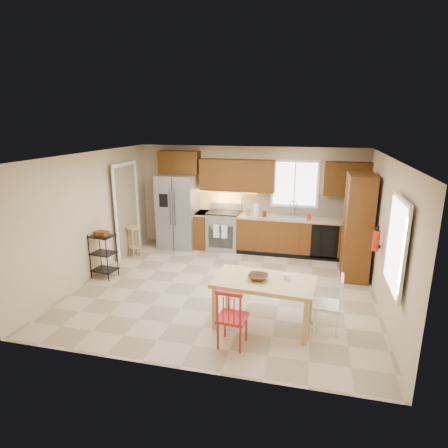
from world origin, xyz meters
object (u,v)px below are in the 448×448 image
dining_table (264,303)px  utility_cart (104,255)px  table_bowl (258,280)px  fire_extinguisher (376,241)px  table_jar (287,278)px  refrigerator (178,211)px  chair_white (327,304)px  soap_bottle (309,216)px  bar_stool (134,241)px  range_stove (224,231)px  chair_red (232,317)px  pantry (357,226)px

dining_table → utility_cart: 3.56m
table_bowl → dining_table: bearing=0.0°
fire_extinguisher → table_jar: (-1.41, -1.21, -0.32)m
refrigerator → chair_white: (3.54, -3.23, -0.46)m
soap_bottle → bar_stool: size_ratio=0.28×
soap_bottle → dining_table: soap_bottle is taller
chair_white → bar_stool: chair_white is taller
utility_cart → fire_extinguisher: bearing=10.0°
range_stove → bar_stool: 2.16m
chair_red → chair_white: 1.48m
refrigerator → utility_cart: bearing=-110.1°
refrigerator → utility_cart: size_ratio=1.98×
table_bowl → chair_red: bearing=-111.4°
chair_red → utility_cart: bearing=154.6°
chair_white → utility_cart: 4.47m
pantry → chair_red: (-1.89, -3.01, -0.60)m
soap_bottle → table_bowl: size_ratio=0.62×
table_bowl → table_jar: table_jar is taller
chair_red → fire_extinguisher: bearing=47.6°
dining_table → table_bowl: bearing=-175.6°
pantry → chair_red: bearing=-122.1°
range_stove → table_bowl: bearing=-68.0°
range_stove → bar_stool: size_ratio=1.33×
pantry → utility_cart: bearing=-165.6°
fire_extinguisher → table_jar: 1.88m
soap_bottle → chair_white: soap_bottle is taller
refrigerator → pantry: 4.23m
table_bowl → pantry: bearing=55.3°
soap_bottle → table_jar: bearing=-94.6°
pantry → utility_cart: (-4.93, -1.26, -0.59)m
fire_extinguisher → chair_red: size_ratio=0.40×
chair_white → bar_stool: bearing=65.7°
table_jar → utility_cart: (-3.72, 1.00, -0.32)m
bar_stool → utility_cart: utility_cart is taller
chair_white → pantry: bearing=-9.9°
range_stove → pantry: bearing=-18.3°
bar_stool → dining_table: bearing=-14.6°
range_stove → chair_white: range_stove is taller
chair_white → bar_stool: 4.95m
chair_red → refrigerator: bearing=124.1°
pantry → table_bowl: bearing=-124.7°
pantry → table_jar: 2.58m
chair_white → table_jar: chair_white is taller
fire_extinguisher → bar_stool: size_ratio=0.52×
table_jar → bar_stool: (-3.72, 2.33, -0.43)m
refrigerator → range_stove: bearing=3.0°
table_jar → refrigerator: bearing=132.5°
table_jar → fire_extinguisher: bearing=40.7°
utility_cart → table_bowl: bearing=-10.7°
table_jar → pantry: bearing=61.9°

